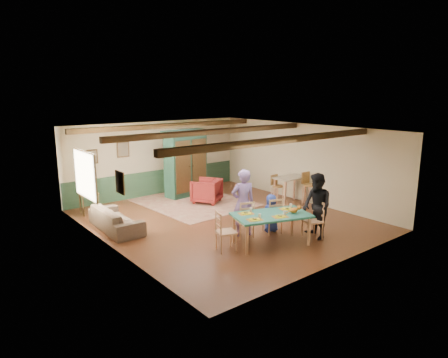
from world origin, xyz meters
TOP-DOWN VIEW (x-y plane):
  - floor at (0.00, 0.00)m, footprint 8.00×8.00m
  - wall_back at (0.00, 4.00)m, footprint 7.00×0.02m
  - wall_left at (-3.50, 0.00)m, footprint 0.02×8.00m
  - wall_right at (3.50, 0.00)m, footprint 0.02×8.00m
  - ceiling at (0.00, 0.00)m, footprint 7.00×8.00m
  - wainscot_back at (0.00, 3.98)m, footprint 6.95×0.03m
  - ceiling_beam_front at (0.00, -2.30)m, footprint 6.95×0.16m
  - ceiling_beam_mid at (0.00, 0.40)m, footprint 6.95×0.16m
  - ceiling_beam_back at (0.00, 3.00)m, footprint 6.95×0.16m
  - window_left at (-3.47, 1.70)m, footprint 0.06×1.60m
  - picture_left_wall at (-3.47, -0.60)m, footprint 0.04×0.42m
  - picture_back_a at (-1.30, 3.97)m, footprint 0.45×0.04m
  - picture_back_b at (-2.40, 3.97)m, footprint 0.38×0.04m
  - dining_table at (-0.29, -2.26)m, footprint 2.11×1.58m
  - dining_chair_far_left at (-0.45, -1.41)m, footprint 0.56×0.57m
  - dining_chair_far_right at (0.35, -1.68)m, footprint 0.56×0.57m
  - dining_chair_end_left at (-1.42, -1.88)m, footprint 0.57×0.56m
  - dining_chair_end_right at (0.85, -2.63)m, footprint 0.57×0.56m
  - person_man at (-0.42, -1.33)m, footprint 0.76×0.61m
  - person_woman at (0.95, -2.67)m, footprint 0.88×1.00m
  - person_child at (0.37, -1.60)m, footprint 0.59×0.48m
  - cat at (0.22, -2.54)m, footprint 0.40×0.26m
  - place_setting_near_left at (-0.91, -2.32)m, footprint 0.49×0.43m
  - place_setting_near_center at (-0.27, -2.54)m, footprint 0.49×0.43m
  - place_setting_far_left at (-0.75, -1.83)m, footprint 0.49×0.43m
  - place_setting_far_right at (0.34, -2.19)m, footprint 0.49×0.43m
  - area_rug at (0.38, 2.14)m, footprint 3.32×3.87m
  - armoire at (0.71, 3.12)m, footprint 1.77×0.87m
  - armchair at (0.73, 1.87)m, footprint 1.24×1.25m
  - sofa at (-2.87, 1.20)m, footprint 0.88×2.13m
  - end_table at (-2.90, 3.14)m, footprint 0.61×0.61m
  - table_lamp at (-2.90, 3.14)m, footprint 0.38×0.38m
  - counter_table at (2.90, 0.01)m, footprint 1.13×0.68m
  - bar_stool_left at (2.52, 0.24)m, footprint 0.37×0.41m
  - bar_stool_right at (3.25, -0.52)m, footprint 0.40×0.44m

SIDE VIEW (x-z plane):
  - floor at x=0.00m, z-range 0.00..0.00m
  - area_rug at x=0.38m, z-range 0.00..0.01m
  - sofa at x=-2.87m, z-range 0.00..0.62m
  - end_table at x=-2.90m, z-range 0.00..0.67m
  - dining_table at x=-0.29m, z-range 0.00..0.78m
  - armchair at x=0.73m, z-range 0.00..0.83m
  - wainscot_back at x=0.00m, z-range 0.00..0.90m
  - counter_table at x=2.90m, z-range 0.00..0.93m
  - dining_chair_far_left at x=-0.45m, z-range 0.00..0.99m
  - dining_chair_far_right at x=0.35m, z-range 0.00..0.99m
  - dining_chair_end_left at x=-1.42m, z-range 0.00..0.99m
  - dining_chair_end_right at x=0.85m, z-range 0.00..0.99m
  - bar_stool_left at x=2.52m, z-range 0.00..1.00m
  - person_child at x=0.37m, z-range 0.00..1.05m
  - bar_stool_right at x=3.25m, z-range 0.00..1.11m
  - place_setting_near_left at x=-0.91m, z-range 0.78..0.89m
  - place_setting_near_center at x=-0.27m, z-range 0.78..0.89m
  - place_setting_far_left at x=-0.75m, z-range 0.78..0.89m
  - place_setting_far_right at x=0.34m, z-range 0.78..0.89m
  - person_woman at x=0.95m, z-range 0.00..1.72m
  - cat at x=0.22m, z-range 0.78..0.97m
  - person_man at x=-0.42m, z-range 0.00..1.80m
  - table_lamp at x=-2.90m, z-range 0.67..1.28m
  - armoire at x=0.71m, z-range 0.00..2.41m
  - wall_back at x=0.00m, z-range 0.00..2.70m
  - wall_left at x=-3.50m, z-range 0.00..2.70m
  - wall_right at x=3.50m, z-range 0.00..2.70m
  - window_left at x=-3.47m, z-range 0.90..2.20m
  - picture_back_b at x=-2.40m, z-range 1.41..1.89m
  - picture_left_wall at x=-3.47m, z-range 1.49..2.01m
  - picture_back_a at x=-1.30m, z-range 1.52..2.08m
  - ceiling_beam_front at x=0.00m, z-range 2.53..2.69m
  - ceiling_beam_mid at x=0.00m, z-range 2.53..2.69m
  - ceiling_beam_back at x=0.00m, z-range 2.53..2.69m
  - ceiling at x=0.00m, z-range 2.69..2.71m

